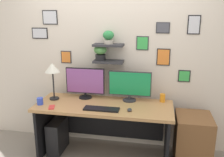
# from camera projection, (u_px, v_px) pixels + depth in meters

# --- Properties ---
(ground_plane) EXTENTS (8.00, 8.00, 0.00)m
(ground_plane) POSITION_uv_depth(u_px,v_px,m) (104.00, 155.00, 3.42)
(ground_plane) COLOR gray
(back_wall_assembly) EXTENTS (4.40, 0.24, 2.70)m
(back_wall_assembly) POSITION_uv_depth(u_px,v_px,m) (110.00, 53.00, 3.47)
(back_wall_assembly) COLOR beige
(back_wall_assembly) RESTS_ON ground
(desk) EXTENTS (1.78, 0.68, 0.75)m
(desk) POSITION_uv_depth(u_px,v_px,m) (105.00, 117.00, 3.33)
(desk) COLOR tan
(desk) RESTS_ON ground
(monitor_left) EXTENTS (0.54, 0.18, 0.43)m
(monitor_left) POSITION_uv_depth(u_px,v_px,m) (85.00, 82.00, 3.42)
(monitor_left) COLOR black
(monitor_left) RESTS_ON desk
(monitor_right) EXTENTS (0.57, 0.18, 0.41)m
(monitor_right) POSITION_uv_depth(u_px,v_px,m) (130.00, 85.00, 3.31)
(monitor_right) COLOR #2D2D33
(monitor_right) RESTS_ON desk
(keyboard) EXTENTS (0.44, 0.14, 0.02)m
(keyboard) POSITION_uv_depth(u_px,v_px,m) (101.00, 109.00, 3.05)
(keyboard) COLOR black
(keyboard) RESTS_ON desk
(computer_mouse) EXTENTS (0.06, 0.09, 0.03)m
(computer_mouse) POSITION_uv_depth(u_px,v_px,m) (130.00, 110.00, 3.02)
(computer_mouse) COLOR #2D2D33
(computer_mouse) RESTS_ON desk
(desk_lamp) EXTENTS (0.21, 0.21, 0.51)m
(desk_lamp) POSITION_uv_depth(u_px,v_px,m) (53.00, 70.00, 3.31)
(desk_lamp) COLOR black
(desk_lamp) RESTS_ON desk
(cell_phone) EXTENTS (0.11, 0.16, 0.01)m
(cell_phone) POSITION_uv_depth(u_px,v_px,m) (52.00, 107.00, 3.12)
(cell_phone) COLOR red
(cell_phone) RESTS_ON desk
(coffee_mug) EXTENTS (0.08, 0.08, 0.09)m
(coffee_mug) POSITION_uv_depth(u_px,v_px,m) (40.00, 101.00, 3.22)
(coffee_mug) COLOR blue
(coffee_mug) RESTS_ON desk
(water_cup) EXTENTS (0.07, 0.07, 0.11)m
(water_cup) POSITION_uv_depth(u_px,v_px,m) (163.00, 98.00, 3.31)
(water_cup) COLOR orange
(water_cup) RESTS_ON desk
(drawer_cabinet) EXTENTS (0.44, 0.50, 0.66)m
(drawer_cabinet) POSITION_uv_depth(u_px,v_px,m) (192.00, 140.00, 3.17)
(drawer_cabinet) COLOR brown
(drawer_cabinet) RESTS_ON ground
(computer_tower_left) EXTENTS (0.18, 0.40, 0.45)m
(computer_tower_left) POSITION_uv_depth(u_px,v_px,m) (58.00, 136.00, 3.50)
(computer_tower_left) COLOR black
(computer_tower_left) RESTS_ON ground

